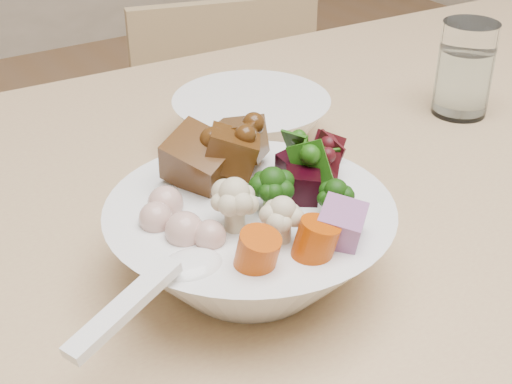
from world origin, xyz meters
TOP-DOWN VIEW (x-y plane):
  - chair_far at (0.12, 0.80)m, footprint 0.43×0.43m
  - food_bowl at (-0.24, 0.18)m, footprint 0.22×0.22m
  - soup_spoon at (-0.33, 0.14)m, footprint 0.13×0.07m
  - water_glass at (0.13, 0.32)m, footprint 0.06×0.06m
  - side_bowl at (-0.12, 0.37)m, footprint 0.16×0.16m

SIDE VIEW (x-z plane):
  - chair_far at x=0.12m, z-range 0.05..0.82m
  - side_bowl at x=-0.12m, z-range 0.78..0.83m
  - food_bowl at x=-0.24m, z-range 0.75..0.87m
  - water_glass at x=0.13m, z-range 0.77..0.88m
  - soup_spoon at x=-0.33m, z-range 0.83..0.85m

